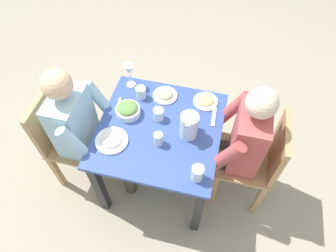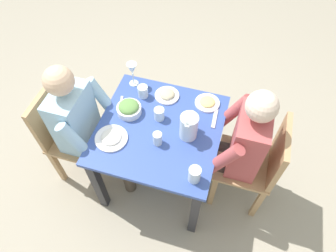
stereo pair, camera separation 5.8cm
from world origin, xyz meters
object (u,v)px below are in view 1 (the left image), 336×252
Objects in this scene: chair_near at (257,159)px; diner_near at (232,142)px; plate_beans at (165,95)px; water_glass_near_left at (197,173)px; diner_far at (87,130)px; water_glass_far_right at (159,114)px; dining_table at (160,139)px; water_glass_center at (141,92)px; wine_glass at (129,71)px; chair_far at (66,136)px; salad_bowl at (128,110)px; water_glass_by_pitcher at (158,139)px; plate_yoghurt at (112,140)px; plate_fries at (206,101)px; water_pitcher at (189,126)px.

diner_near is (-0.00, 0.20, 0.15)m from chair_near.
plate_beans is 0.69m from water_glass_near_left.
diner_far reaches higher than water_glass_far_right.
water_glass_near_left is (-0.36, 0.19, 0.12)m from diner_near.
plate_beans is (0.29, 0.03, 0.14)m from dining_table.
water_glass_center is 0.47× the size of wine_glass.
chair_far is 1.08m from water_glass_near_left.
salad_bowl is 0.33m from water_glass_by_pitcher.
plate_beans is at bearing -27.56° from plate_yoghurt.
plate_fries is at bearing -41.02° from dining_table.
diner_far reaches higher than water_glass_by_pitcher.
water_glass_far_right is at bearing 41.54° from water_glass_near_left.
diner_far is 6.20× the size of water_pitcher.
water_pitcher reaches higher than plate_fries.
chair_far is 0.96m from water_pitcher.
chair_far is at bearing 96.88° from diner_near.
water_glass_center reaches higher than plate_beans.
diner_far is at bearing 138.35° from water_glass_center.
plate_beans reaches higher than dining_table.
water_glass_by_pitcher reaches higher than salad_bowl.
chair_far is at bearing 78.30° from water_glass_near_left.
dining_table is at bearing -106.33° from salad_bowl.
salad_bowl is at bearing 88.65° from diner_near.
water_pitcher reaches higher than plate_yoghurt.
wine_glass reaches higher than plate_fries.
chair_near is at bearing -76.82° from plate_yoghurt.
chair_near is 9.15× the size of water_glass_by_pitcher.
plate_beans is 0.31m from wine_glass.
salad_bowl is 0.18m from water_glass_center.
chair_near is 1.12m from wine_glass.
water_glass_center is at bearing -56.21° from chair_far.
water_pitcher is (0.09, -0.91, 0.31)m from chair_far.
diner_far is 0.61m from plate_beans.
water_glass_by_pitcher is 0.84× the size of water_glass_near_left.
water_glass_by_pitcher is 0.49× the size of wine_glass.
diner_far is 0.52m from wine_glass.
water_glass_near_left is at bearing -102.09° from plate_yoghurt.
water_glass_far_right is (-0.16, -0.18, -0.00)m from water_glass_center.
water_glass_center reaches higher than dining_table.
water_glass_far_right is (0.08, 0.23, -0.05)m from water_pitcher.
wine_glass is at bearing 36.28° from water_glass_by_pitcher.
water_glass_far_right is 0.52m from water_glass_near_left.
water_pitcher is 1.05× the size of plate_beans.
diner_near reaches higher than plate_yoghurt.
plate_fries is at bearing -52.58° from water_glass_far_right.
salad_bowl is at bearing -57.66° from diner_far.
plate_fries is 1.86× the size of water_glass_by_pitcher.
water_glass_by_pitcher is (-0.12, 0.18, -0.05)m from water_pitcher.
salad_bowl reaches higher than plate_yoghurt.
water_pitcher is 0.52m from plate_yoghurt.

